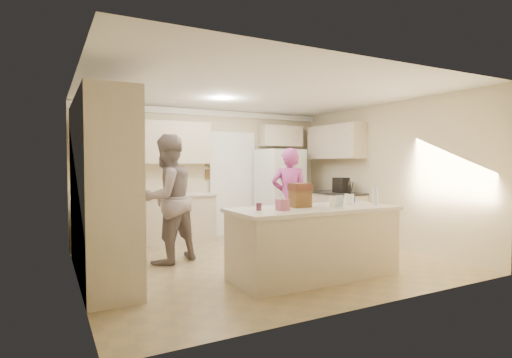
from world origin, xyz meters
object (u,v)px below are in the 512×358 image
utensil_crock (349,199)px  refrigerator (280,191)px  coffee_maker (341,185)px  teen_girl (289,198)px  dollhouse_body (300,199)px  tissue_box (282,205)px  teen_boy (167,199)px  island_base (314,244)px

utensil_crock → refrigerator: bearing=77.4°
coffee_maker → teen_girl: (-1.31, -0.16, -0.18)m
refrigerator → coffee_maker: 1.34m
refrigerator → dollhouse_body: 3.25m
teen_girl → tissue_box: bearing=87.7°
refrigerator → dollhouse_body: size_ratio=6.92×
coffee_maker → teen_girl: size_ratio=0.17×
teen_boy → teen_girl: bearing=159.7°
refrigerator → tissue_box: 3.62m
coffee_maker → island_base: (-2.05, -1.90, -0.63)m
coffee_maker → island_base: coffee_maker is taller
island_base → tissue_box: size_ratio=15.71×
utensil_crock → island_base: bearing=-175.6°
refrigerator → teen_boy: size_ratio=0.92×
coffee_maker → teen_girl: 1.34m
tissue_box → dollhouse_body: size_ratio=0.54×
refrigerator → island_base: 3.31m
refrigerator → tissue_box: bearing=-130.1°
utensil_crock → coffee_maker: bearing=52.9°
island_base → dollhouse_body: 0.62m
tissue_box → dollhouse_body: dollhouse_body is taller
utensil_crock → tissue_box: bearing=-172.9°
tissue_box → teen_boy: teen_boy is taller
utensil_crock → tissue_box: (-1.20, -0.15, -0.00)m
utensil_crock → teen_boy: size_ratio=0.08×
coffee_maker → island_base: bearing=-137.2°
refrigerator → tissue_box: refrigerator is taller
coffee_maker → utensil_crock: 2.32m
island_base → tissue_box: tissue_box is taller
island_base → utensil_crock: bearing=4.4°
utensil_crock → teen_boy: (-2.17, 1.58, -0.03)m
island_base → teen_boy: 2.30m
utensil_crock → tissue_box: 1.21m
tissue_box → teen_boy: size_ratio=0.07×
utensil_crock → teen_boy: teen_boy is taller
utensil_crock → teen_girl: (0.09, 1.69, -0.11)m
dollhouse_body → teen_girl: size_ratio=0.15×
tissue_box → dollhouse_body: (0.40, 0.20, 0.04)m
island_base → dollhouse_body: dollhouse_body is taller
coffee_maker → refrigerator: bearing=123.8°
refrigerator → teen_boy: bearing=-163.4°
refrigerator → coffee_maker: size_ratio=6.00×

